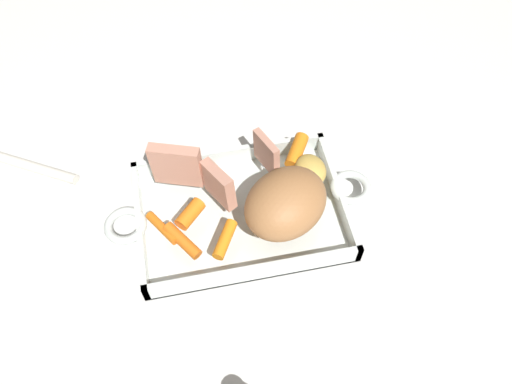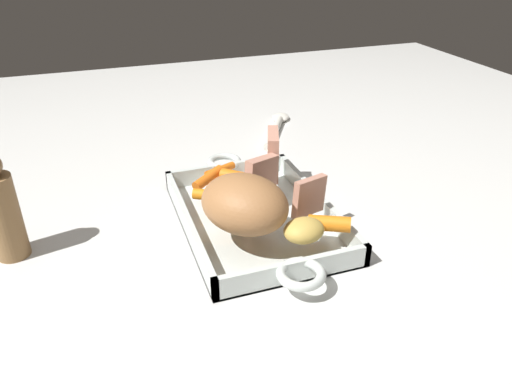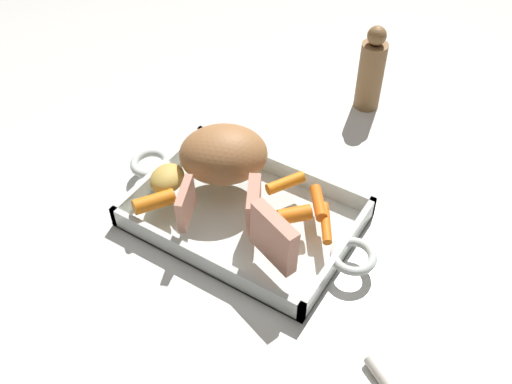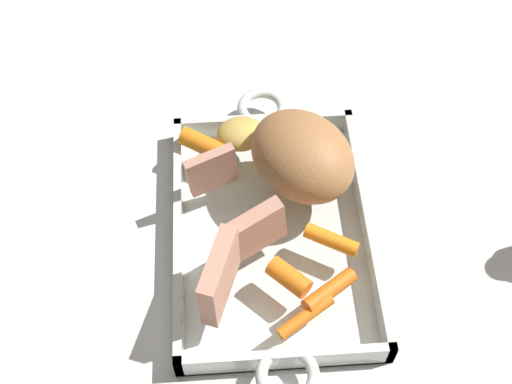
# 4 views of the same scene
# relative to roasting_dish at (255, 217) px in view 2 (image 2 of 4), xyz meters

# --- Properties ---
(ground_plane) EXTENTS (2.21, 2.21, 0.00)m
(ground_plane) POSITION_rel_roasting_dish_xyz_m (0.00, 0.00, -0.01)
(ground_plane) COLOR silver
(roasting_dish) EXTENTS (0.44, 0.24, 0.04)m
(roasting_dish) POSITION_rel_roasting_dish_xyz_m (0.00, 0.00, 0.00)
(roasting_dish) COLOR silver
(roasting_dish) RESTS_ON ground_plane
(pork_roast) EXTENTS (0.18, 0.17, 0.08)m
(pork_roast) POSITION_rel_roasting_dish_xyz_m (0.06, -0.04, 0.07)
(pork_roast) COLOR #A87042
(pork_roast) RESTS_ON roasting_dish
(roast_slice_thick) EXTENTS (0.04, 0.07, 0.07)m
(roast_slice_thick) POSITION_rel_roasting_dish_xyz_m (0.06, 0.07, 0.06)
(roast_slice_thick) COLOR tan
(roast_slice_thick) RESTS_ON roasting_dish
(roast_slice_thin) EXTENTS (0.05, 0.07, 0.07)m
(roast_slice_thin) POSITION_rel_roasting_dish_xyz_m (-0.03, 0.02, 0.06)
(roast_slice_thin) COLOR tan
(roast_slice_thin) RESTS_ON roasting_dish
(roast_slice_outer) EXTENTS (0.09, 0.05, 0.08)m
(roast_slice_outer) POSITION_rel_roasting_dish_xyz_m (-0.09, 0.07, 0.07)
(roast_slice_outer) COLOR tan
(roast_slice_outer) RESTS_ON roasting_dish
(baby_carrot_center_left) EXTENTS (0.05, 0.05, 0.02)m
(baby_carrot_center_left) POSITION_rel_roasting_dish_xyz_m (-0.08, -0.01, 0.04)
(baby_carrot_center_left) COLOR orange
(baby_carrot_center_left) RESTS_ON roasting_dish
(baby_carrot_northwest) EXTENTS (0.05, 0.06, 0.02)m
(baby_carrot_northwest) POSITION_rel_roasting_dish_xyz_m (-0.04, -0.06, 0.03)
(baby_carrot_northwest) COLOR orange
(baby_carrot_northwest) RESTS_ON roasting_dish
(baby_carrot_southwest) EXTENTS (0.06, 0.07, 0.02)m
(baby_carrot_southwest) POSITION_rel_roasting_dish_xyz_m (-0.10, -0.05, 0.03)
(baby_carrot_southwest) COLOR orange
(baby_carrot_southwest) RESTS_ON roasting_dish
(baby_carrot_southeast) EXTENTS (0.05, 0.07, 0.02)m
(baby_carrot_southeast) POSITION_rel_roasting_dish_xyz_m (-0.13, -0.02, 0.03)
(baby_carrot_southeast) COLOR orange
(baby_carrot_southeast) RESTS_ON roasting_dish
(baby_carrot_long) EXTENTS (0.05, 0.07, 0.03)m
(baby_carrot_long) POSITION_rel_roasting_dish_xyz_m (0.11, 0.08, 0.04)
(baby_carrot_long) COLOR orange
(baby_carrot_long) RESTS_ON roasting_dish
(potato_golden_large) EXTENTS (0.06, 0.07, 0.03)m
(potato_golden_large) POSITION_rel_roasting_dish_xyz_m (0.12, 0.03, 0.04)
(potato_golden_large) COLOR gold
(potato_golden_large) RESTS_ON roasting_dish
(serving_spoon) EXTENTS (0.21, 0.14, 0.02)m
(serving_spoon) POSITION_rel_roasting_dish_xyz_m (-0.38, 0.19, -0.00)
(serving_spoon) COLOR white
(serving_spoon) RESTS_ON ground_plane
(pepper_mill) EXTENTS (0.05, 0.05, 0.17)m
(pepper_mill) POSITION_rel_roasting_dish_xyz_m (-0.04, -0.38, 0.06)
(pepper_mill) COLOR olive
(pepper_mill) RESTS_ON ground_plane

